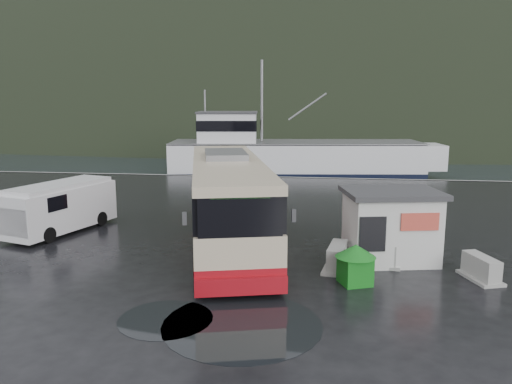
# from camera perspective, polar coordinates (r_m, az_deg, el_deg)

# --- Properties ---
(ground) EXTENTS (160.00, 160.00, 0.00)m
(ground) POSITION_cam_1_polar(r_m,az_deg,el_deg) (19.64, -5.11, -7.07)
(ground) COLOR black
(ground) RESTS_ON ground
(harbor_water) EXTENTS (300.00, 180.00, 0.02)m
(harbor_water) POSITION_cam_1_polar(r_m,az_deg,el_deg) (128.48, 5.58, 7.77)
(harbor_water) COLOR black
(harbor_water) RESTS_ON ground
(quay_edge) EXTENTS (160.00, 0.60, 1.50)m
(quay_edge) POSITION_cam_1_polar(r_m,az_deg,el_deg) (38.95, 1.22, 1.74)
(quay_edge) COLOR #999993
(quay_edge) RESTS_ON ground
(headland) EXTENTS (780.00, 540.00, 570.00)m
(headland) POSITION_cam_1_polar(r_m,az_deg,el_deg) (268.40, 8.74, 9.07)
(headland) COLOR black
(headland) RESTS_ON ground
(coach_bus) EXTENTS (6.37, 13.60, 3.74)m
(coach_bus) POSITION_cam_1_polar(r_m,az_deg,el_deg) (21.36, -3.23, -5.60)
(coach_bus) COLOR #C6B596
(coach_bus) RESTS_ON ground
(white_van) EXTENTS (3.35, 5.76, 2.27)m
(white_van) POSITION_cam_1_polar(r_m,az_deg,el_deg) (24.41, -21.18, -4.25)
(white_van) COLOR silver
(white_van) RESTS_ON ground
(waste_bin_left) EXTENTS (1.15, 1.15, 1.28)m
(waste_bin_left) POSITION_cam_1_polar(r_m,az_deg,el_deg) (17.41, -1.63, -9.35)
(waste_bin_left) COLOR #14741A
(waste_bin_left) RESTS_ON ground
(waste_bin_right) EXTENTS (1.24, 1.24, 1.32)m
(waste_bin_right) POSITION_cam_1_polar(r_m,az_deg,el_deg) (16.86, 11.19, -10.23)
(waste_bin_right) COLOR #14741A
(waste_bin_right) RESTS_ON ground
(dome_tent) EXTENTS (2.55, 3.13, 1.08)m
(dome_tent) POSITION_cam_1_polar(r_m,az_deg,el_deg) (17.41, -3.44, -9.37)
(dome_tent) COLOR #2D311D
(dome_tent) RESTS_ON ground
(ticket_kiosk) EXTENTS (3.85, 3.20, 2.67)m
(ticket_kiosk) POSITION_cam_1_polar(r_m,az_deg,el_deg) (19.48, 14.94, -7.54)
(ticket_kiosk) COLOR silver
(ticket_kiosk) RESTS_ON ground
(jersey_barrier_a) EXTENTS (1.26, 1.79, 0.81)m
(jersey_barrier_a) POSITION_cam_1_polar(r_m,az_deg,el_deg) (18.50, 24.23, -9.10)
(jersey_barrier_a) COLOR #999993
(jersey_barrier_a) RESTS_ON ground
(jersey_barrier_b) EXTENTS (1.17, 1.89, 0.89)m
(jersey_barrier_b) POSITION_cam_1_polar(r_m,az_deg,el_deg) (18.12, 9.25, -8.68)
(jersey_barrier_b) COLOR #999993
(jersey_barrier_b) RESTS_ON ground
(jersey_barrier_c) EXTENTS (1.07, 1.80, 0.85)m
(jersey_barrier_c) POSITION_cam_1_polar(r_m,az_deg,el_deg) (19.14, 14.84, -7.85)
(jersey_barrier_c) COLOR #999993
(jersey_barrier_c) RESTS_ON ground
(fishing_trawler) EXTENTS (28.15, 9.30, 11.05)m
(fishing_trawler) POSITION_cam_1_polar(r_m,az_deg,el_deg) (47.65, 4.50, 3.31)
(fishing_trawler) COLOR silver
(fishing_trawler) RESTS_ON ground
(puddles) EXTENTS (9.70, 12.57, 0.01)m
(puddles) POSITION_cam_1_polar(r_m,az_deg,el_deg) (15.50, 1.92, -11.90)
(puddles) COLOR black
(puddles) RESTS_ON ground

